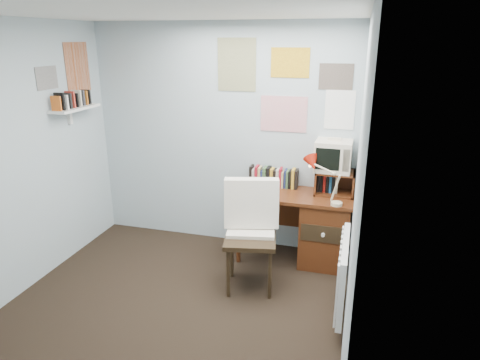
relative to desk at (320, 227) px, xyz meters
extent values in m
plane|color=black|center=(-1.17, -1.48, -0.41)|extent=(3.50, 3.50, 0.00)
cube|color=#A3B5BB|center=(-1.17, 0.27, 0.84)|extent=(3.00, 0.02, 2.50)
cube|color=#A3B5BB|center=(0.33, -1.48, 0.84)|extent=(0.02, 3.50, 2.50)
cube|color=white|center=(-1.17, -1.48, 2.09)|extent=(3.00, 3.50, 0.02)
cube|color=#5C2C15|center=(-0.27, 0.00, 0.34)|extent=(1.20, 0.55, 0.03)
cube|color=#5C2C15|center=(0.06, 0.00, -0.04)|extent=(0.50, 0.50, 0.72)
cylinder|color=#5C2C15|center=(-0.83, -0.24, -0.04)|extent=(0.04, 0.04, 0.72)
cylinder|color=#5C2C15|center=(-0.83, 0.23, -0.04)|extent=(0.04, 0.04, 0.72)
cube|color=#5C2C15|center=(-0.52, 0.25, 0.01)|extent=(0.64, 0.02, 0.30)
cube|color=black|center=(-0.59, -0.69, 0.11)|extent=(0.61, 0.59, 1.02)
cube|color=#B61C0C|center=(0.16, -0.22, 0.56)|extent=(0.31, 0.27, 0.41)
cube|color=#5C2C15|center=(0.12, 0.11, 0.48)|extent=(0.40, 0.30, 0.25)
cube|color=beige|center=(0.08, 0.13, 0.78)|extent=(0.37, 0.35, 0.35)
cube|color=#5C2C15|center=(-0.51, 0.18, 0.46)|extent=(0.60, 0.14, 0.22)
cube|color=white|center=(0.29, -0.93, 0.01)|extent=(0.09, 0.80, 0.60)
cube|color=white|center=(-2.57, -0.38, 1.21)|extent=(0.20, 0.62, 0.24)
cube|color=white|center=(-0.47, 0.26, 1.44)|extent=(1.20, 0.01, 0.90)
cube|color=white|center=(-2.67, -0.38, 1.59)|extent=(0.01, 0.70, 0.60)
camera|label=1|loc=(0.30, -4.23, 1.91)|focal=32.00mm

